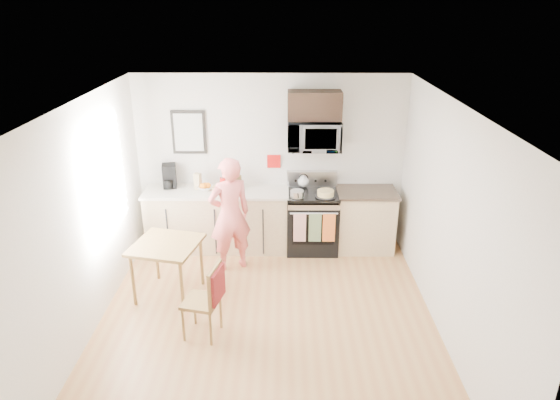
{
  "coord_description": "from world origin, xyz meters",
  "views": [
    {
      "loc": [
        0.19,
        -4.87,
        3.61
      ],
      "look_at": [
        0.15,
        1.0,
        1.2
      ],
      "focal_mm": 32.0,
      "sensor_mm": 36.0,
      "label": 1
    }
  ],
  "objects_px": {
    "cake": "(326,194)",
    "person": "(230,215)",
    "chair": "(211,292)",
    "dining_table": "(166,249)",
    "range": "(312,222)",
    "microwave": "(314,135)"
  },
  "relations": [
    {
      "from": "dining_table",
      "to": "cake",
      "type": "xyz_separation_m",
      "value": [
        2.08,
        1.12,
        0.32
      ]
    },
    {
      "from": "range",
      "to": "cake",
      "type": "bearing_deg",
      "value": -45.74
    },
    {
      "from": "dining_table",
      "to": "cake",
      "type": "height_order",
      "value": "cake"
    },
    {
      "from": "person",
      "to": "cake",
      "type": "bearing_deg",
      "value": 172.34
    },
    {
      "from": "range",
      "to": "microwave",
      "type": "bearing_deg",
      "value": 90.06
    },
    {
      "from": "range",
      "to": "chair",
      "type": "relative_size",
      "value": 1.28
    },
    {
      "from": "cake",
      "to": "person",
      "type": "bearing_deg",
      "value": -162.77
    },
    {
      "from": "range",
      "to": "microwave",
      "type": "distance_m",
      "value": 1.33
    },
    {
      "from": "person",
      "to": "chair",
      "type": "xyz_separation_m",
      "value": [
        -0.06,
        -1.56,
        -0.24
      ]
    },
    {
      "from": "person",
      "to": "cake",
      "type": "xyz_separation_m",
      "value": [
        1.34,
        0.42,
        0.15
      ]
    },
    {
      "from": "chair",
      "to": "cake",
      "type": "xyz_separation_m",
      "value": [
        1.4,
        1.98,
        0.39
      ]
    },
    {
      "from": "dining_table",
      "to": "chair",
      "type": "height_order",
      "value": "chair"
    },
    {
      "from": "dining_table",
      "to": "chair",
      "type": "relative_size",
      "value": 0.9
    },
    {
      "from": "chair",
      "to": "cake",
      "type": "relative_size",
      "value": 3.09
    },
    {
      "from": "range",
      "to": "dining_table",
      "type": "bearing_deg",
      "value": -145.89
    },
    {
      "from": "microwave",
      "to": "person",
      "type": "distance_m",
      "value": 1.66
    },
    {
      "from": "microwave",
      "to": "dining_table",
      "type": "distance_m",
      "value": 2.61
    },
    {
      "from": "chair",
      "to": "range",
      "type": "bearing_deg",
      "value": 73.65
    },
    {
      "from": "dining_table",
      "to": "microwave",
      "type": "bearing_deg",
      "value": 36.21
    },
    {
      "from": "microwave",
      "to": "dining_table",
      "type": "bearing_deg",
      "value": -143.79
    },
    {
      "from": "dining_table",
      "to": "cake",
      "type": "distance_m",
      "value": 2.38
    },
    {
      "from": "person",
      "to": "cake",
      "type": "height_order",
      "value": "person"
    }
  ]
}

